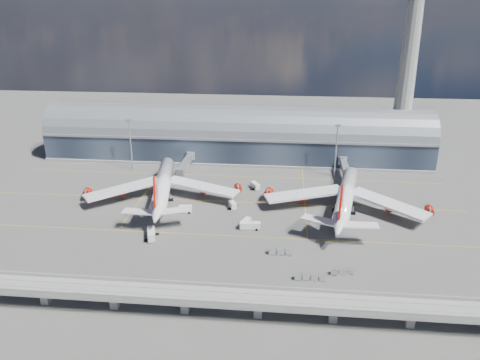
# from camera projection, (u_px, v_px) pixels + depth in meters

# --- Properties ---
(ground) EXTENTS (500.00, 500.00, 0.00)m
(ground) POSITION_uv_depth(u_px,v_px,m) (215.00, 222.00, 179.70)
(ground) COLOR #474744
(ground) RESTS_ON ground
(taxi_lines) EXTENTS (200.00, 80.12, 0.01)m
(taxi_lines) POSITION_uv_depth(u_px,v_px,m) (223.00, 199.00, 200.17)
(taxi_lines) COLOR gold
(taxi_lines) RESTS_ON ground
(terminal) EXTENTS (200.00, 30.00, 28.00)m
(terminal) POSITION_uv_depth(u_px,v_px,m) (236.00, 137.00, 247.77)
(terminal) COLOR #1F2634
(terminal) RESTS_ON ground
(control_tower) EXTENTS (19.00, 19.00, 103.00)m
(control_tower) POSITION_uv_depth(u_px,v_px,m) (409.00, 60.00, 229.88)
(control_tower) COLOR gray
(control_tower) RESTS_ON ground
(guideway) EXTENTS (220.00, 8.50, 7.20)m
(guideway) POSITION_uv_depth(u_px,v_px,m) (185.00, 296.00, 126.83)
(guideway) COLOR gray
(guideway) RESTS_ON ground
(floodlight_mast_left) EXTENTS (3.00, 0.70, 25.70)m
(floodlight_mast_left) POSITION_uv_depth(u_px,v_px,m) (131.00, 143.00, 230.22)
(floodlight_mast_left) COLOR gray
(floodlight_mast_left) RESTS_ON ground
(floodlight_mast_right) EXTENTS (3.00, 0.70, 25.70)m
(floodlight_mast_right) POSITION_uv_depth(u_px,v_px,m) (336.00, 149.00, 221.07)
(floodlight_mast_right) COLOR gray
(floodlight_mast_right) RESTS_ON ground
(airliner_left) EXTENTS (67.21, 70.74, 21.62)m
(airliner_left) POSITION_uv_depth(u_px,v_px,m) (163.00, 186.00, 197.67)
(airliner_left) COLOR white
(airliner_left) RESTS_ON ground
(airliner_right) EXTENTS (67.23, 70.35, 22.42)m
(airliner_right) POSITION_uv_depth(u_px,v_px,m) (345.00, 197.00, 187.59)
(airliner_right) COLOR white
(airliner_right) RESTS_ON ground
(jet_bridge_left) EXTENTS (4.40, 28.00, 7.25)m
(jet_bridge_left) POSITION_uv_depth(u_px,v_px,m) (186.00, 162.00, 229.02)
(jet_bridge_left) COLOR gray
(jet_bridge_left) RESTS_ON ground
(jet_bridge_right) EXTENTS (4.40, 32.00, 7.25)m
(jet_bridge_right) POSITION_uv_depth(u_px,v_px,m) (345.00, 169.00, 220.21)
(jet_bridge_right) COLOR gray
(jet_bridge_right) RESTS_ON ground
(service_truck_0) EXTENTS (4.61, 8.10, 3.19)m
(service_truck_0) POSITION_uv_depth(u_px,v_px,m) (151.00, 234.00, 167.31)
(service_truck_0) COLOR silver
(service_truck_0) RESTS_ON ground
(service_truck_1) EXTENTS (5.32, 2.99, 2.96)m
(service_truck_1) POSITION_uv_depth(u_px,v_px,m) (185.00, 209.00, 187.43)
(service_truck_1) COLOR silver
(service_truck_1) RESTS_ON ground
(service_truck_2) EXTENTS (7.82, 2.94, 2.77)m
(service_truck_2) POSITION_uv_depth(u_px,v_px,m) (250.00, 226.00, 174.07)
(service_truck_2) COLOR silver
(service_truck_2) RESTS_ON ground
(service_truck_3) EXTENTS (4.06, 5.90, 2.66)m
(service_truck_3) POSITION_uv_depth(u_px,v_px,m) (246.00, 223.00, 176.53)
(service_truck_3) COLOR silver
(service_truck_3) RESTS_ON ground
(service_truck_4) EXTENTS (3.89, 5.20, 2.74)m
(service_truck_4) POSITION_uv_depth(u_px,v_px,m) (233.00, 205.00, 191.32)
(service_truck_4) COLOR silver
(service_truck_4) RESTS_ON ground
(service_truck_5) EXTENTS (4.78, 6.19, 2.82)m
(service_truck_5) POSITION_uv_depth(u_px,v_px,m) (255.00, 186.00, 210.81)
(service_truck_5) COLOR silver
(service_truck_5) RESTS_ON ground
(cargo_train_0) EXTENTS (8.48, 1.99, 1.89)m
(cargo_train_0) POSITION_uv_depth(u_px,v_px,m) (281.00, 252.00, 157.10)
(cargo_train_0) COLOR gray
(cargo_train_0) RESTS_ON ground
(cargo_train_1) EXTENTS (9.88, 1.65, 1.64)m
(cargo_train_1) POSITION_uv_depth(u_px,v_px,m) (310.00, 278.00, 142.92)
(cargo_train_1) COLOR gray
(cargo_train_1) RESTS_ON ground
(cargo_train_2) EXTENTS (7.94, 3.17, 1.74)m
(cargo_train_2) POSITION_uv_depth(u_px,v_px,m) (343.00, 272.00, 145.93)
(cargo_train_2) COLOR gray
(cargo_train_2) RESTS_ON ground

